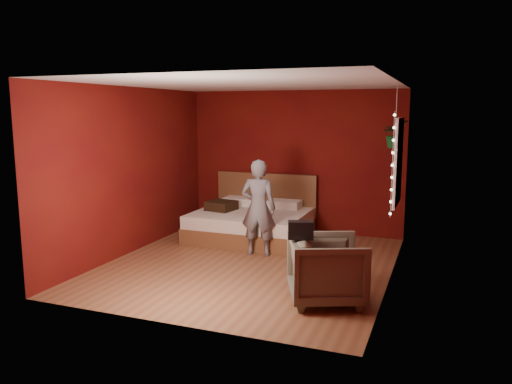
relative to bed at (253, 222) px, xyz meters
name	(u,v)px	position (x,y,z in m)	size (l,w,h in m)	color
floor	(250,264)	(0.52, -1.46, -0.28)	(4.50, 4.50, 0.00)	brown
room_walls	(250,150)	(0.52, -1.46, 1.40)	(4.04, 4.54, 2.62)	#5F130A
window	(398,162)	(2.49, -0.56, 1.22)	(0.05, 0.97, 1.27)	white
fairy_lights	(392,165)	(2.46, -1.09, 1.22)	(0.04, 0.04, 1.45)	silver
bed	(253,222)	(0.00, 0.00, 0.00)	(1.95, 1.65, 1.07)	brown
person	(258,208)	(0.47, -0.96, 0.47)	(0.55, 0.36, 1.50)	slate
armchair	(327,269)	(1.91, -2.50, 0.11)	(0.84, 0.86, 0.79)	#555143
handbag	(301,230)	(1.63, -2.70, 0.61)	(0.29, 0.14, 0.21)	black
throw_pillow	(221,206)	(-0.54, -0.14, 0.29)	(0.45, 0.45, 0.16)	#321E10
hanging_plant	(395,134)	(2.37, 0.09, 1.59)	(0.47, 0.44, 0.95)	silver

